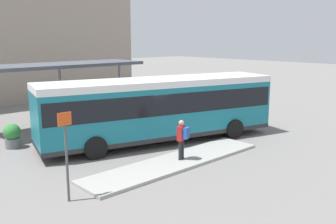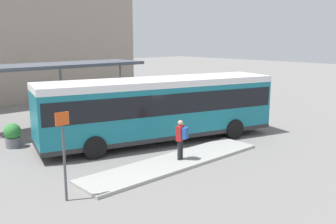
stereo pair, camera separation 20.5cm
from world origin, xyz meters
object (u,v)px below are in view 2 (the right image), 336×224
Objects in this scene: pedestrian_waiting at (181,137)px; bicycle_black at (220,102)px; bicycle_white at (215,100)px; city_bus at (159,105)px; bicycle_green at (238,105)px; bicycle_blue at (229,103)px; potted_planter_far_side at (13,135)px; platform_sign at (64,152)px; potted_planter_near_shelter at (74,125)px.

pedestrian_waiting is 12.63m from bicycle_black.
city_bus is at bearing 112.01° from bicycle_white.
bicycle_black reaches higher than bicycle_green.
pedestrian_waiting is at bearing 120.03° from bicycle_blue.
bicycle_white is 15.20m from potted_planter_far_side.
potted_planter_far_side is (-15.01, 0.57, 0.22)m from bicycle_blue.
platform_sign reaches higher than pedestrian_waiting.
potted_planter_near_shelter is at bearing 87.55° from bicycle_green.
pedestrian_waiting is 5.20m from platform_sign.
city_bus is 4.47m from potted_planter_near_shelter.
bicycle_green is at bearing -4.06° from potted_planter_near_shelter.
pedestrian_waiting is 7.95m from potted_planter_far_side.
city_bus reaches higher than platform_sign.
city_bus is 7.01× the size of bicycle_blue.
city_bus is 10.05m from bicycle_black.
bicycle_black is at bearing -77.70° from pedestrian_waiting.
platform_sign is at bearing 113.93° from bicycle_black.
bicycle_green is at bearing 30.03° from city_bus.
city_bus reaches higher than bicycle_white.
bicycle_black is 11.98m from potted_planter_near_shelter.
potted_planter_far_side is at bearing 86.68° from bicycle_green.
potted_planter_near_shelter is at bearing 92.58° from bicycle_black.
potted_planter_near_shelter is (-12.24, 0.87, 0.32)m from bicycle_green.
pedestrian_waiting is 13.32m from bicycle_white.
bicycle_black is 1.51× the size of potted_planter_far_side.
bicycle_green is 1.49m from bicycle_black.
bicycle_green is 1.39× the size of potted_planter_far_side.
bicycle_green is 17.03m from platform_sign.
platform_sign reaches higher than bicycle_black.
pedestrian_waiting is at bearing -77.60° from potted_planter_near_shelter.
bicycle_black is 17.31m from platform_sign.
bicycle_white is (0.06, 2.19, 0.03)m from bicycle_green.
bicycle_green is 1.20× the size of potted_planter_near_shelter.
bicycle_black is at bearing 24.19° from platform_sign.
bicycle_blue is at bearing 34.28° from city_bus.
pedestrian_waiting is 1.25× the size of potted_planter_near_shelter.
potted_planter_far_side is (-15.17, -0.89, 0.22)m from bicycle_white.
platform_sign reaches higher than bicycle_white.
bicycle_green is at bearing -84.24° from pedestrian_waiting.
potted_planter_far_side reaches higher than bicycle_green.
bicycle_black is 14.83m from potted_planter_far_side.
bicycle_green is 15.16m from potted_planter_far_side.
bicycle_blue is 15.03m from potted_planter_far_side.
city_bus is 9.85m from bicycle_green.
potted_planter_far_side is (-5.67, 3.73, -1.20)m from city_bus.
bicycle_white is 0.60× the size of platform_sign.
city_bus reaches higher than bicycle_blue.
bicycle_blue is at bearing -0.65° from potted_planter_near_shelter.
potted_planter_near_shelter is (-2.80, 3.30, -1.12)m from city_bus.
bicycle_green is 0.93× the size of bicycle_blue.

